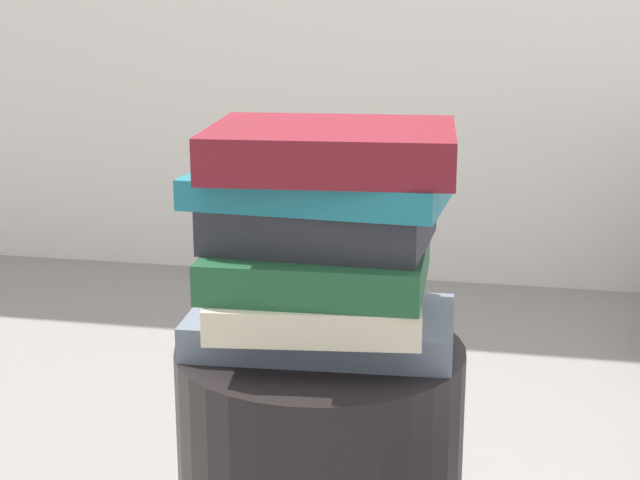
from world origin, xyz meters
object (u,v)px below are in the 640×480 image
Objects in this scene: book_teal at (323,186)px; book_maroon at (332,149)px; book_cream at (322,301)px; book_charcoal at (319,221)px; book_forest at (315,265)px; book_slate at (319,327)px.

book_maroon is at bearing 22.65° from book_teal.
book_charcoal reaches higher than book_cream.
book_forest is at bearing -119.58° from book_teal.
book_cream is 0.13m from book_teal.
book_forest is 0.89× the size of book_maroon.
book_charcoal is 0.08m from book_maroon.
book_maroon is (0.01, -0.00, 0.08)m from book_charcoal.
book_teal reaches higher than book_cream.
book_charcoal is (0.00, 0.01, 0.05)m from book_forest.
book_slate is 1.27× the size of book_forest.
book_cream is at bearing -67.47° from book_charcoal.
book_slate is 1.26× the size of book_charcoal.
book_forest is at bearing -95.44° from book_charcoal.
book_slate is at bearing 103.98° from book_cream.
book_teal is (0.01, -0.01, 0.17)m from book_slate.
book_cream is 0.04m from book_forest.
book_cream is 0.85× the size of book_maroon.
book_forest is 1.00× the size of book_charcoal.
book_slate is 0.21m from book_maroon.
book_cream is 0.96× the size of book_charcoal.
book_forest is 0.13m from book_maroon.
book_maroon is (0.02, 0.01, 0.13)m from book_forest.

